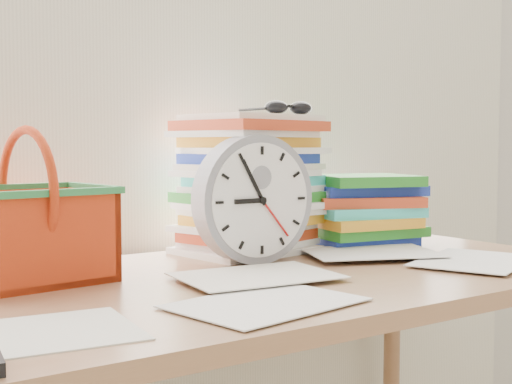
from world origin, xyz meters
TOP-DOWN VIEW (x-y plane):
  - curtain at (0.00, 1.98)m, footprint 2.40×0.01m
  - desk at (0.00, 1.60)m, footprint 1.40×0.70m
  - paper_stack at (0.14, 1.83)m, footprint 0.35×0.31m
  - clock at (0.06, 1.70)m, footprint 0.26×0.05m
  - sunglasses at (0.20, 1.78)m, footprint 0.13×0.11m
  - book_stack at (0.41, 1.77)m, footprint 0.33×0.28m
  - basket at (-0.37, 1.76)m, footprint 0.28×0.23m
  - scattered_papers at (0.00, 1.60)m, footprint 1.26×0.42m

SIDE VIEW (x-z plane):
  - desk at x=0.00m, z-range 0.30..1.05m
  - scattered_papers at x=0.00m, z-range 0.75..0.77m
  - book_stack at x=0.41m, z-range 0.75..0.92m
  - clock at x=0.06m, z-range 0.75..1.01m
  - basket at x=-0.37m, z-range 0.75..1.01m
  - paper_stack at x=0.14m, z-range 0.75..1.05m
  - sunglasses at x=0.20m, z-range 1.05..1.08m
  - curtain at x=0.00m, z-range 0.05..2.55m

